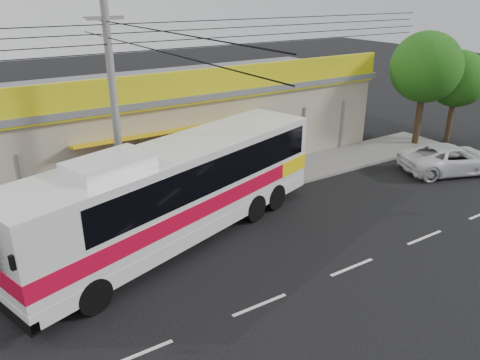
% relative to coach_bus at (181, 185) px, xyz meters
% --- Properties ---
extents(ground, '(120.00, 120.00, 0.00)m').
position_rel_coach_bus_xyz_m(ground, '(4.10, -2.71, -2.25)').
color(ground, black).
rests_on(ground, ground).
extents(sidewalk, '(30.00, 3.20, 0.15)m').
position_rel_coach_bus_xyz_m(sidewalk, '(4.10, 3.29, -2.18)').
color(sidewalk, slate).
rests_on(sidewalk, ground).
extents(lane_markings, '(50.00, 0.12, 0.01)m').
position_rel_coach_bus_xyz_m(lane_markings, '(4.10, -5.21, -2.25)').
color(lane_markings, silver).
rests_on(lane_markings, ground).
extents(storefront_building, '(22.60, 9.20, 5.70)m').
position_rel_coach_bus_xyz_m(storefront_building, '(4.10, 8.83, 0.05)').
color(storefront_building, '#A89D88').
rests_on(storefront_building, ground).
extents(coach_bus, '(13.86, 6.95, 4.21)m').
position_rel_coach_bus_xyz_m(coach_bus, '(0.00, 0.00, 0.00)').
color(coach_bus, silver).
rests_on(coach_bus, ground).
extents(motorbike_red, '(1.91, 1.04, 0.95)m').
position_rel_coach_bus_xyz_m(motorbike_red, '(-0.53, 3.18, -1.62)').
color(motorbike_red, '#9C1D0B').
rests_on(motorbike_red, sidewalk).
extents(motorbike_dark, '(1.84, 1.19, 1.07)m').
position_rel_coach_bus_xyz_m(motorbike_dark, '(-3.43, 3.93, -1.56)').
color(motorbike_dark, black).
rests_on(motorbike_dark, sidewalk).
extents(white_car, '(5.99, 4.27, 1.52)m').
position_rel_coach_bus_xyz_m(white_car, '(15.30, -1.26, -1.49)').
color(white_car, silver).
rests_on(white_car, ground).
extents(utility_pole, '(34.00, 14.00, 9.13)m').
position_rel_coach_bus_xyz_m(utility_pole, '(-1.41, 2.69, 5.28)').
color(utility_pole, slate).
rests_on(utility_pole, ground).
extents(tree_near, '(3.50, 3.50, 5.80)m').
position_rel_coach_bus_xyz_m(tree_near, '(20.19, 2.24, 1.68)').
color(tree_near, '#352215').
rests_on(tree_near, ground).
extents(tree_far, '(4.21, 4.21, 6.98)m').
position_rel_coach_bus_xyz_m(tree_far, '(17.79, 2.79, 2.47)').
color(tree_far, '#352215').
rests_on(tree_far, ground).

